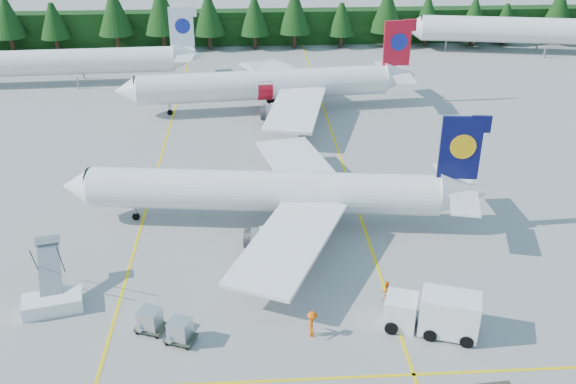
{
  "coord_description": "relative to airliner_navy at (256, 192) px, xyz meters",
  "views": [
    {
      "loc": [
        -3.91,
        -36.59,
        28.64
      ],
      "look_at": [
        -0.81,
        13.36,
        3.5
      ],
      "focal_mm": 40.0,
      "sensor_mm": 36.0,
      "label": 1
    }
  ],
  "objects": [
    {
      "name": "ground",
      "position": [
        3.59,
        -14.23,
        -3.19
      ],
      "size": [
        320.0,
        320.0,
        0.0
      ],
      "primitive_type": "plane",
      "color": "gray",
      "rests_on": "ground"
    },
    {
      "name": "taxi_stripe_a",
      "position": [
        -10.41,
        5.77,
        -3.18
      ],
      "size": [
        0.25,
        120.0,
        0.01
      ],
      "primitive_type": "cube",
      "color": "yellow",
      "rests_on": "ground"
    },
    {
      "name": "taxi_stripe_b",
      "position": [
        9.59,
        5.77,
        -3.18
      ],
      "size": [
        0.25,
        120.0,
        0.01
      ],
      "primitive_type": "cube",
      "color": "yellow",
      "rests_on": "ground"
    },
    {
      "name": "taxi_stripe_cross",
      "position": [
        3.59,
        -20.23,
        -3.18
      ],
      "size": [
        80.0,
        0.25,
        0.01
      ],
      "primitive_type": "cube",
      "color": "yellow",
      "rests_on": "ground"
    },
    {
      "name": "treeline_hedge",
      "position": [
        3.59,
        67.77,
        -0.19
      ],
      "size": [
        220.0,
        4.0,
        6.0
      ],
      "primitive_type": "cube",
      "color": "black",
      "rests_on": "ground"
    },
    {
      "name": "airliner_navy",
      "position": [
        0.0,
        0.0,
        0.0
      ],
      "size": [
        36.38,
        29.78,
        10.6
      ],
      "rotation": [
        0.0,
        0.0,
        -0.12
      ],
      "color": "white",
      "rests_on": "ground"
    },
    {
      "name": "airliner_red",
      "position": [
        0.93,
        30.68,
        0.2
      ],
      "size": [
        38.69,
        31.72,
        11.25
      ],
      "rotation": [
        0.0,
        0.0,
        0.09
      ],
      "color": "white",
      "rests_on": "ground"
    },
    {
      "name": "airliner_far_left",
      "position": [
        -28.42,
        44.09,
        0.24
      ],
      "size": [
        37.64,
        5.54,
        10.94
      ],
      "rotation": [
        0.0,
        0.0,
        0.05
      ],
      "color": "white",
      "rests_on": "ground"
    },
    {
      "name": "airliner_far_right",
      "position": [
        47.26,
        57.99,
        0.82
      ],
      "size": [
        43.62,
        11.55,
        12.78
      ],
      "rotation": [
        0.0,
        0.0,
        -0.18
      ],
      "color": "white",
      "rests_on": "ground"
    },
    {
      "name": "airstairs",
      "position": [
        -15.1,
        -11.61,
        -2.37
      ],
      "size": [
        4.56,
        6.19,
        3.75
      ],
      "rotation": [
        0.0,
        0.0,
        0.23
      ],
      "color": "white",
      "rests_on": "ground"
    },
    {
      "name": "service_truck",
      "position": [
        11.76,
        -15.92,
        -1.67
      ],
      "size": [
        6.75,
        4.29,
        3.07
      ],
      "rotation": [
        0.0,
        0.0,
        -0.34
      ],
      "color": "silver",
      "rests_on": "ground"
    },
    {
      "name": "uld_pair",
      "position": [
        -6.53,
        -15.48,
        -2.17
      ],
      "size": [
        4.51,
        3.39,
        1.5
      ],
      "rotation": [
        0.0,
        0.0,
        -0.36
      ],
      "color": "#373D2C",
      "rests_on": "ground"
    },
    {
      "name": "crew_b",
      "position": [
        9.37,
        -12.19,
        -2.41
      ],
      "size": [
        0.87,
        0.74,
        1.55
      ],
      "primitive_type": "imported",
      "rotation": [
        0.0,
        0.0,
        3.37
      ],
      "color": "#FF6105",
      "rests_on": "ground"
    },
    {
      "name": "crew_c",
      "position": [
        3.5,
        -16.0,
        -2.2
      ],
      "size": [
        0.59,
        0.84,
        1.96
      ],
      "primitive_type": "imported",
      "rotation": [
        0.0,
        0.0,
        1.52
      ],
      "color": "#F65505",
      "rests_on": "ground"
    }
  ]
}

